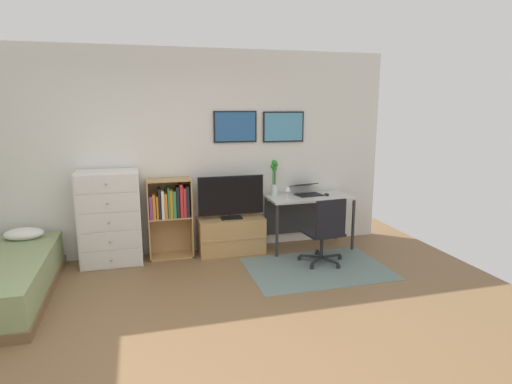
{
  "coord_description": "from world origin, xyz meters",
  "views": [
    {
      "loc": [
        -0.37,
        -3.3,
        1.98
      ],
      "look_at": [
        0.95,
        1.5,
        0.96
      ],
      "focal_mm": 30.05,
      "sensor_mm": 36.0,
      "label": 1
    }
  ],
  "objects_px": {
    "bookshelf": "(170,210)",
    "bamboo_vase": "(274,176)",
    "television": "(231,197)",
    "office_chair": "(326,230)",
    "laptop": "(306,190)",
    "desk": "(307,205)",
    "computer_mouse": "(327,194)",
    "dresser": "(110,218)",
    "tv_stand": "(231,235)",
    "wine_glass": "(288,189)"
  },
  "relations": [
    {
      "from": "tv_stand",
      "to": "computer_mouse",
      "type": "height_order",
      "value": "computer_mouse"
    },
    {
      "from": "bookshelf",
      "to": "office_chair",
      "type": "height_order",
      "value": "bookshelf"
    },
    {
      "from": "bamboo_vase",
      "to": "tv_stand",
      "type": "bearing_deg",
      "value": -173.39
    },
    {
      "from": "television",
      "to": "laptop",
      "type": "height_order",
      "value": "television"
    },
    {
      "from": "bookshelf",
      "to": "bamboo_vase",
      "type": "bearing_deg",
      "value": 1.28
    },
    {
      "from": "bookshelf",
      "to": "office_chair",
      "type": "bearing_deg",
      "value": -23.85
    },
    {
      "from": "office_chair",
      "to": "laptop",
      "type": "relative_size",
      "value": 2.02
    },
    {
      "from": "tv_stand",
      "to": "wine_glass",
      "type": "height_order",
      "value": "wine_glass"
    },
    {
      "from": "wine_glass",
      "to": "dresser",
      "type": "bearing_deg",
      "value": 176.52
    },
    {
      "from": "bamboo_vase",
      "to": "wine_glass",
      "type": "bearing_deg",
      "value": -62.97
    },
    {
      "from": "tv_stand",
      "to": "laptop",
      "type": "xyz_separation_m",
      "value": [
        1.1,
        0.04,
        0.56
      ]
    },
    {
      "from": "tv_stand",
      "to": "desk",
      "type": "bearing_deg",
      "value": -0.4
    },
    {
      "from": "laptop",
      "to": "bamboo_vase",
      "type": "bearing_deg",
      "value": 168.27
    },
    {
      "from": "laptop",
      "to": "computer_mouse",
      "type": "distance_m",
      "value": 0.29
    },
    {
      "from": "television",
      "to": "office_chair",
      "type": "xyz_separation_m",
      "value": [
        1.04,
        -0.75,
        -0.32
      ]
    },
    {
      "from": "tv_stand",
      "to": "bamboo_vase",
      "type": "relative_size",
      "value": 1.75
    },
    {
      "from": "bookshelf",
      "to": "desk",
      "type": "bearing_deg",
      "value": -1.48
    },
    {
      "from": "dresser",
      "to": "office_chair",
      "type": "xyz_separation_m",
      "value": [
        2.58,
        -0.75,
        -0.14
      ]
    },
    {
      "from": "tv_stand",
      "to": "desk",
      "type": "height_order",
      "value": "desk"
    },
    {
      "from": "desk",
      "to": "laptop",
      "type": "xyz_separation_m",
      "value": [
        0.01,
        0.05,
        0.2
      ]
    },
    {
      "from": "office_chair",
      "to": "laptop",
      "type": "xyz_separation_m",
      "value": [
        0.06,
        0.81,
        0.34
      ]
    },
    {
      "from": "bookshelf",
      "to": "television",
      "type": "distance_m",
      "value": 0.81
    },
    {
      "from": "dresser",
      "to": "bookshelf",
      "type": "relative_size",
      "value": 1.14
    },
    {
      "from": "desk",
      "to": "wine_glass",
      "type": "bearing_deg",
      "value": -156.93
    },
    {
      "from": "television",
      "to": "office_chair",
      "type": "height_order",
      "value": "television"
    },
    {
      "from": "television",
      "to": "office_chair",
      "type": "bearing_deg",
      "value": -35.73
    },
    {
      "from": "dresser",
      "to": "desk",
      "type": "distance_m",
      "value": 2.64
    },
    {
      "from": "laptop",
      "to": "bamboo_vase",
      "type": "xyz_separation_m",
      "value": [
        -0.47,
        0.03,
        0.22
      ]
    },
    {
      "from": "tv_stand",
      "to": "laptop",
      "type": "relative_size",
      "value": 2.08
    },
    {
      "from": "desk",
      "to": "bamboo_vase",
      "type": "xyz_separation_m",
      "value": [
        -0.46,
        0.08,
        0.42
      ]
    },
    {
      "from": "bookshelf",
      "to": "laptop",
      "type": "relative_size",
      "value": 2.46
    },
    {
      "from": "desk",
      "to": "laptop",
      "type": "distance_m",
      "value": 0.21
    },
    {
      "from": "wine_glass",
      "to": "bookshelf",
      "type": "bearing_deg",
      "value": 172.78
    },
    {
      "from": "office_chair",
      "to": "dresser",
      "type": "bearing_deg",
      "value": 157.79
    },
    {
      "from": "dresser",
      "to": "wine_glass",
      "type": "xyz_separation_m",
      "value": [
        2.29,
        -0.14,
        0.28
      ]
    },
    {
      "from": "dresser",
      "to": "tv_stand",
      "type": "height_order",
      "value": "dresser"
    },
    {
      "from": "wine_glass",
      "to": "tv_stand",
      "type": "bearing_deg",
      "value": 168.35
    },
    {
      "from": "dresser",
      "to": "television",
      "type": "distance_m",
      "value": 1.55
    },
    {
      "from": "computer_mouse",
      "to": "wine_glass",
      "type": "distance_m",
      "value": 0.61
    },
    {
      "from": "laptop",
      "to": "dresser",
      "type": "bearing_deg",
      "value": 173.32
    },
    {
      "from": "laptop",
      "to": "bamboo_vase",
      "type": "distance_m",
      "value": 0.52
    },
    {
      "from": "bookshelf",
      "to": "computer_mouse",
      "type": "bearing_deg",
      "value": -3.91
    },
    {
      "from": "computer_mouse",
      "to": "wine_glass",
      "type": "bearing_deg",
      "value": -175.25
    },
    {
      "from": "desk",
      "to": "television",
      "type": "bearing_deg",
      "value": -179.23
    },
    {
      "from": "office_chair",
      "to": "bamboo_vase",
      "type": "relative_size",
      "value": 1.7
    },
    {
      "from": "laptop",
      "to": "computer_mouse",
      "type": "relative_size",
      "value": 4.08
    },
    {
      "from": "television",
      "to": "desk",
      "type": "distance_m",
      "value": 1.11
    },
    {
      "from": "office_chair",
      "to": "wine_glass",
      "type": "relative_size",
      "value": 4.78
    },
    {
      "from": "dresser",
      "to": "wine_glass",
      "type": "relative_size",
      "value": 6.61
    },
    {
      "from": "television",
      "to": "wine_glass",
      "type": "height_order",
      "value": "television"
    }
  ]
}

